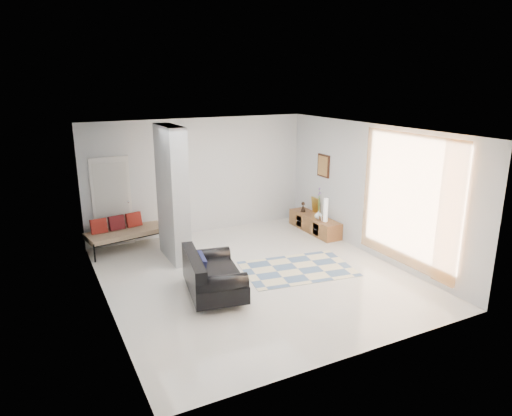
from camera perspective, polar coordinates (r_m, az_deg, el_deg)
name	(u,v)px	position (r m, az deg, el deg)	size (l,w,h in m)	color
floor	(255,275)	(8.95, -0.11, -8.42)	(6.00, 6.00, 0.00)	white
ceiling	(255,130)	(8.21, -0.12, 9.70)	(6.00, 6.00, 0.00)	white
wall_back	(199,176)	(11.16, -7.10, 3.93)	(6.00, 6.00, 0.00)	silver
wall_front	(360,262)	(6.09, 12.82, -6.54)	(6.00, 6.00, 0.00)	silver
wall_left	(102,227)	(7.69, -18.74, -2.27)	(6.00, 6.00, 0.00)	silver
wall_right	(371,190)	(9.98, 14.13, 2.16)	(6.00, 6.00, 0.00)	silver
partition_column	(172,194)	(9.53, -10.42, 1.74)	(0.35, 1.20, 2.80)	#A3A8AA
hallway_door	(112,202)	(10.70, -17.57, 0.70)	(0.85, 0.06, 2.04)	white
curtain	(408,201)	(9.11, 18.47, 0.84)	(2.55, 2.55, 0.00)	#E9963D
wall_art	(324,166)	(11.22, 8.44, 5.25)	(0.04, 0.45, 0.55)	#3D1D10
media_console	(314,224)	(11.46, 7.32, -1.94)	(0.45, 1.71, 0.80)	brown
loveseat	(211,276)	(8.11, -5.70, -8.42)	(1.14, 1.66, 0.76)	silver
daybed	(125,231)	(10.57, -16.08, -2.77)	(1.83, 1.03, 0.77)	black
area_rug	(298,269)	(9.27, 5.23, -7.57)	(2.15, 1.43, 0.01)	beige
cylinder_lamp	(326,210)	(10.94, 8.70, -0.25)	(0.10, 0.10, 0.56)	white
bronze_figurine	(303,207)	(11.71, 5.90, 0.14)	(0.13, 0.13, 0.26)	black
vase	(319,215)	(11.16, 7.82, -0.84)	(0.20, 0.20, 0.21)	white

